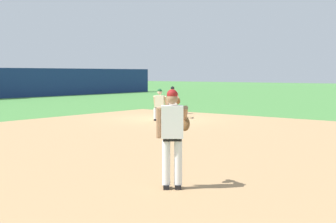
% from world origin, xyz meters
% --- Properties ---
extents(ground_plane, '(160.00, 160.00, 0.00)m').
position_xyz_m(ground_plane, '(0.00, 0.00, 0.00)').
color(ground_plane, '#47843D').
extents(infield_dirt_patch, '(18.00, 18.00, 0.01)m').
position_xyz_m(infield_dirt_patch, '(-5.22, -4.29, 0.00)').
color(infield_dirt_patch, tan).
rests_on(infield_dirt_patch, ground).
extents(first_base_bag, '(0.38, 0.38, 0.09)m').
position_xyz_m(first_base_bag, '(0.00, 0.00, 0.04)').
color(first_base_bag, white).
rests_on(first_base_bag, ground).
extents(baseball, '(0.07, 0.07, 0.07)m').
position_xyz_m(baseball, '(-5.01, -4.43, 0.04)').
color(baseball, white).
rests_on(baseball, ground).
extents(pitcher, '(0.85, 0.57, 1.86)m').
position_xyz_m(pitcher, '(-10.40, -8.58, 1.06)').
color(pitcher, black).
rests_on(pitcher, ground).
extents(first_baseman, '(0.78, 1.06, 1.34)m').
position_xyz_m(first_baseman, '(0.56, -0.11, 0.73)').
color(first_baseman, black).
rests_on(first_baseman, ground).
extents(baserunner, '(0.61, 0.67, 1.46)m').
position_xyz_m(baserunner, '(-0.96, -0.51, 0.79)').
color(baserunner, black).
rests_on(baserunner, ground).
extents(umpire, '(0.65, 0.68, 1.46)m').
position_xyz_m(umpire, '(2.27, 1.26, 0.79)').
color(umpire, black).
rests_on(umpire, ground).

